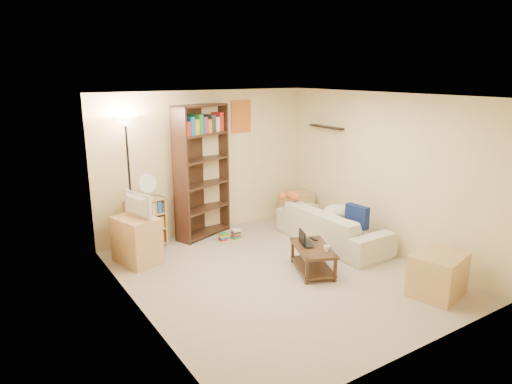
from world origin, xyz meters
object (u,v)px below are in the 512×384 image
laptop (310,243)px  end_cabinet (438,274)px  tv_stand (137,240)px  mug (327,248)px  tall_bookshelf (202,168)px  floor_lamp (127,145)px  coffee_table (313,256)px  side_table (297,207)px  sofa (332,226)px  television (134,206)px  short_bookshelf (146,224)px  desk_fan (147,186)px  tabby_cat (291,196)px

laptop → end_cabinet: bearing=-126.4°
tv_stand → end_cabinet: tv_stand is taller
mug → tall_bookshelf: size_ratio=0.05×
laptop → tall_bookshelf: 2.37m
mug → floor_lamp: floor_lamp is taller
mug → end_cabinet: bearing=-54.2°
coffee_table → side_table: bearing=80.6°
sofa → tall_bookshelf: size_ratio=0.92×
laptop → mug: size_ratio=3.31×
television → floor_lamp: size_ratio=0.29×
coffee_table → tall_bookshelf: tall_bookshelf is taller
television → short_bookshelf: 0.77m
tv_stand → end_cabinet: bearing=-62.3°
short_bookshelf → desk_fan: desk_fan is taller
desk_fan → side_table: size_ratio=0.75×
laptop → short_bookshelf: 2.69m
mug → side_table: 2.46m
laptop → tv_stand: (-2.05, 1.58, -0.04)m
sofa → short_bookshelf: (-2.68, 1.48, 0.11)m
laptop → side_table: (1.17, 1.83, -0.11)m
sofa → side_table: bearing=-10.5°
sofa → desk_fan: 3.09m
tabby_cat → end_cabinet: size_ratio=0.71×
coffee_table → mug: mug is taller
mug → tall_bookshelf: bearing=105.7°
tall_bookshelf → floor_lamp: (-1.25, -0.00, 0.51)m
end_cabinet → side_table: bearing=84.8°
tabby_cat → desk_fan: bearing=164.8°
sofa → tabby_cat: bearing=18.6°
sofa → television: 3.22m
sofa → coffee_table: size_ratio=2.15×
desk_fan → laptop: bearing=-50.4°
television → mug: bearing=-148.4°
sofa → end_cabinet: (-0.09, -2.10, -0.02)m
sofa → coffee_table: sofa is taller
desk_fan → tabby_cat: bearing=-15.2°
tv_stand → desk_fan: 0.91m
short_bookshelf → tall_bookshelf: bearing=-7.9°
coffee_table → desk_fan: size_ratio=2.28×
tabby_cat → television: size_ratio=0.75×
sofa → laptop: 1.13m
tall_bookshelf → coffee_table: bearing=-94.1°
desk_fan → end_cabinet: bearing=-54.3°
laptop → floor_lamp: (-1.93, 2.12, 1.32)m
tall_bookshelf → side_table: tall_bookshelf is taller
tabby_cat → end_cabinet: tabby_cat is taller
floor_lamp → short_bookshelf: bearing=-14.6°
floor_lamp → desk_fan: bearing=-21.0°
television → tabby_cat: bearing=-109.7°
tabby_cat → laptop: tabby_cat is taller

